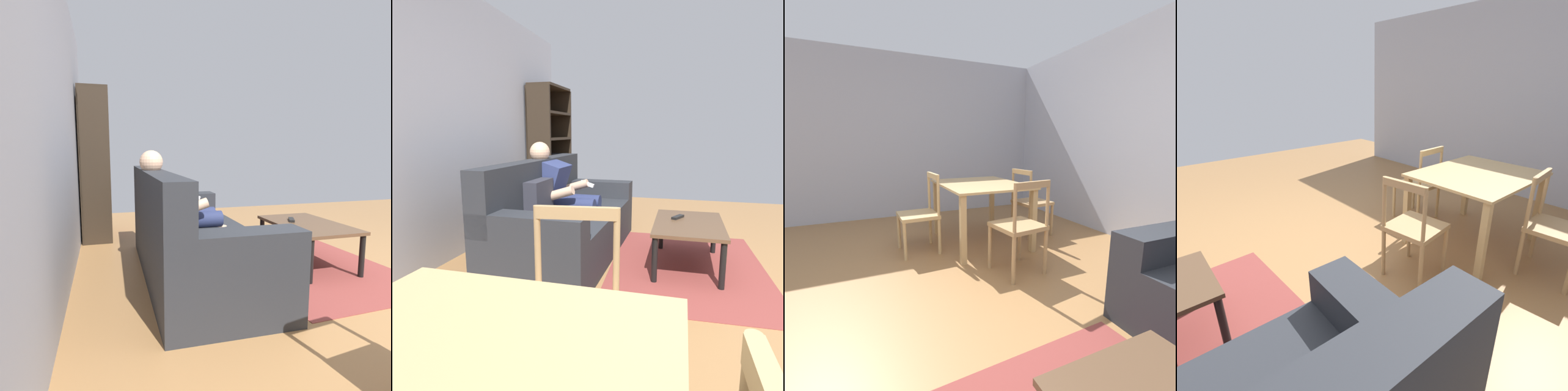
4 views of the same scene
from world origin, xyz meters
TOP-DOWN VIEW (x-y plane):
  - ground_plane at (0.00, 0.00)m, footprint 8.99×8.99m
  - wall_side at (-3.50, 0.00)m, footprint 0.12×5.34m
  - dining_table at (-1.72, 0.88)m, footprint 1.18×0.95m
  - dining_chair_near_wall at (-1.72, 1.62)m, footprint 0.45×0.45m
  - dining_chair_facing_couch at (-0.81, 0.88)m, footprint 0.47×0.47m
  - dining_chair_by_doorway at (-1.72, 0.13)m, footprint 0.44×0.44m

SIDE VIEW (x-z plane):
  - ground_plane at x=0.00m, z-range 0.00..0.00m
  - dining_chair_by_doorway at x=-1.72m, z-range -0.01..0.89m
  - dining_chair_near_wall at x=-1.72m, z-range 0.00..0.90m
  - dining_chair_facing_couch at x=-0.81m, z-range 0.01..0.92m
  - dining_table at x=-1.72m, z-range 0.26..1.02m
  - wall_side at x=-3.50m, z-range 0.00..2.66m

